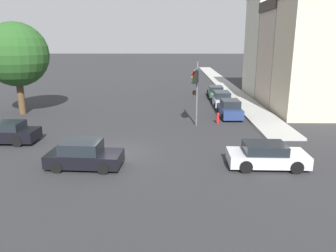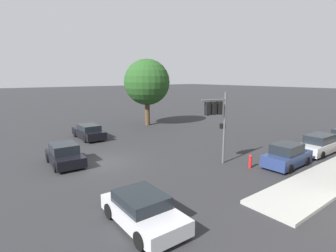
% 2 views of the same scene
% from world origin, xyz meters
% --- Properties ---
extents(ground_plane, '(300.00, 300.00, 0.00)m').
position_xyz_m(ground_plane, '(0.00, 0.00, 0.00)').
color(ground_plane, '#28282B').
extents(sidewalk_strip, '(2.68, 60.00, 0.18)m').
position_xyz_m(sidewalk_strip, '(11.27, 32.64, 0.09)').
color(sidewalk_strip, '#9E9E99').
rests_on(sidewalk_strip, ground_plane).
extents(rowhouse_backdrop, '(8.29, 18.47, 12.84)m').
position_xyz_m(rowhouse_backdrop, '(16.72, 17.44, 5.91)').
color(rowhouse_backdrop, beige).
rests_on(rowhouse_backdrop, ground_plane).
extents(street_tree, '(5.66, 5.66, 8.23)m').
position_xyz_m(street_tree, '(-10.42, 10.78, 5.38)').
color(street_tree, '#4C3823').
rests_on(street_tree, ground_plane).
extents(traffic_signal, '(0.65, 2.16, 5.03)m').
position_xyz_m(traffic_signal, '(5.21, 6.04, 3.60)').
color(traffic_signal, '#515456').
rests_on(traffic_signal, ground_plane).
extents(crossing_car_0, '(4.75, 2.05, 1.41)m').
position_xyz_m(crossing_car_0, '(-7.84, 2.07, 0.68)').
color(crossing_car_0, black).
rests_on(crossing_car_0, ground_plane).
extents(crossing_car_1, '(4.03, 2.17, 1.45)m').
position_xyz_m(crossing_car_1, '(-1.25, -2.23, 0.68)').
color(crossing_car_1, black).
rests_on(crossing_car_1, ground_plane).
extents(crossing_car_2, '(4.21, 2.13, 1.32)m').
position_xyz_m(crossing_car_2, '(8.54, -2.04, 0.64)').
color(crossing_car_2, '#B7B7BC').
rests_on(crossing_car_2, ground_plane).
extents(parked_car_0, '(1.88, 3.97, 1.60)m').
position_xyz_m(parked_car_0, '(8.52, 9.61, 0.74)').
color(parked_car_0, navy).
rests_on(parked_car_0, ground_plane).
extents(parked_car_1, '(1.86, 4.82, 1.55)m').
position_xyz_m(parked_car_1, '(8.53, 14.71, 0.72)').
color(parked_car_1, '#B7B7BC').
rests_on(parked_car_1, ground_plane).
extents(parked_car_2, '(1.98, 4.43, 1.37)m').
position_xyz_m(parked_car_2, '(8.59, 19.98, 0.65)').
color(parked_car_2, '#194728').
rests_on(parked_car_2, ground_plane).
extents(fire_hydrant, '(0.22, 0.22, 0.92)m').
position_xyz_m(fire_hydrant, '(7.19, 7.36, 0.49)').
color(fire_hydrant, red).
rests_on(fire_hydrant, ground_plane).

